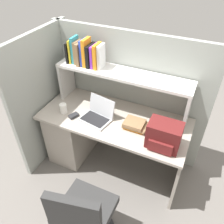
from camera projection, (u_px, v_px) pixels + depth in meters
ground_plane at (114, 163)px, 2.92m from camera, size 8.00×8.00×0.00m
desk at (85, 130)px, 2.80m from camera, size 1.60×0.70×0.73m
cubicle_partition_rear at (127, 96)px, 2.71m from camera, size 1.84×0.05×1.55m
cubicle_partition_left at (46, 98)px, 2.68m from camera, size 0.05×1.06×1.55m
overhead_hutch at (122, 81)px, 2.39m from camera, size 1.44×0.28×0.45m
reference_books_on_shelf at (85, 53)px, 2.39m from camera, size 0.40×0.19×0.29m
laptop at (98, 114)px, 2.44m from camera, size 0.35×0.31×0.22m
backpack at (164, 136)px, 2.08m from camera, size 0.30×0.23×0.26m
computer_mouse at (74, 116)px, 2.47m from camera, size 0.09×0.12×0.03m
paper_cup at (63, 108)px, 2.51m from camera, size 0.08×0.08×0.11m
desk_book_stack at (135, 124)px, 2.33m from camera, size 0.24×0.18×0.08m
office_chair at (84, 220)px, 1.94m from camera, size 0.52×0.53×0.93m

